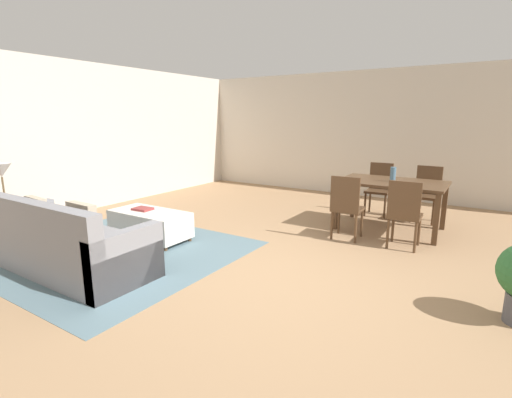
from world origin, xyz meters
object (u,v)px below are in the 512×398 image
Objects in this scene: table_lamp at (1,172)px; dining_table at (391,187)px; side_table at (7,212)px; ottoman_table at (150,223)px; dining_chair_near_right at (404,211)px; dining_chair_far_left at (379,186)px; book_on_ottoman at (143,209)px; couch at (63,245)px; dining_chair_near_left at (346,204)px; dining_chair_far_right at (427,190)px; vase_centerpiece at (393,174)px.

dining_table is at bearing 40.67° from table_lamp.
ottoman_table is at bearing 40.86° from side_table.
dining_chair_near_right is at bearing 31.19° from side_table.
dining_chair_far_left reaches higher than side_table.
ottoman_table is at bearing -1.39° from book_on_ottoman.
side_table is 5.80m from dining_chair_far_left.
dining_table is (2.73, 3.63, 0.38)m from couch.
table_lamp reaches higher than dining_chair_near_left.
table_lamp is 5.47m from dining_table.
dining_chair_far_left reaches higher than book_on_ottoman.
dining_chair_near_left is 0.77m from dining_chair_near_right.
dining_table is at bearing 65.15° from dining_chair_near_left.
dining_chair_far_right is (0.02, 1.66, 0.00)m from dining_chair_near_right.
dining_chair_far_left is at bearing 52.18° from book_on_ottoman.
dining_chair_near_right is at bearing -65.99° from vase_centerpiece.
book_on_ottoman is at bearing -154.99° from dining_chair_near_right.
dining_chair_far_left is at bearing 114.29° from dining_chair_near_right.
dining_table is (4.14, 3.56, -0.34)m from table_lamp.
couch reaches higher than ottoman_table.
ottoman_table is at bearing -147.62° from dining_chair_near_left.
dining_chair_near_left is (3.74, 2.70, 0.05)m from side_table.
dining_chair_far_left is at bearing 114.54° from vase_centerpiece.
dining_chair_far_right reaches higher than ottoman_table.
vase_centerpiece is 3.73m from book_on_ottoman.
couch is 3.70× the size of side_table.
table_lamp reaches higher than vase_centerpiece.
dining_chair_far_right is at bearing 64.96° from dining_chair_near_left.
dining_chair_far_right is at bearing 44.09° from table_lamp.
couch is 2.41× the size of dining_chair_far_right.
vase_centerpiece reaches higher than dining_chair_near_right.
dining_table is (2.74, 2.35, 0.43)m from ottoman_table.
ottoman_table is 1.26× the size of dining_chair_near_left.
table_lamp is 0.57× the size of dining_chair_far_right.
couch is at bearing -3.05° from table_lamp.
dining_chair_far_left reaches higher than couch.
dining_chair_far_right is at bearing 55.01° from couch.
ottoman_table is (-0.01, 1.28, -0.06)m from couch.
dining_chair_far_left is at bearing 49.72° from table_lamp.
dining_chair_near_left reaches higher than book_on_ottoman.
vase_centerpiece is at bearing -113.08° from dining_chair_far_right.
ottoman_table is 1.86m from side_table.
dining_chair_far_left is 1.00× the size of dining_chair_far_right.
table_lamp reaches higher than dining_chair_far_left.
book_on_ottoman is at bearing -149.17° from dining_chair_near_left.
table_lamp is 0.34× the size of dining_table.
book_on_ottoman is (-2.90, -2.30, -0.44)m from vase_centerpiece.
ottoman_table is 3.99m from dining_chair_far_left.
ottoman_table is 0.24m from book_on_ottoman.
side_table is 0.65× the size of dining_chair_near_right.
couch is 2.41× the size of dining_chair_far_left.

